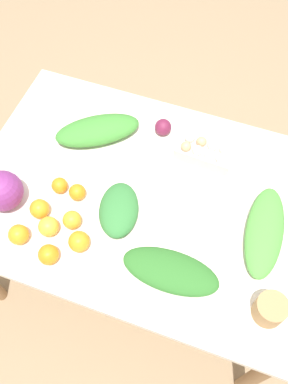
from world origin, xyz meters
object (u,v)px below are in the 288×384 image
orange_3 (79,242)px  orange_5 (40,209)px  egg_carton (204,152)px  orange_6 (19,235)px  orange_2 (49,227)px  greens_bunch_dandelion (98,130)px  orange_7 (77,192)px  greens_bunch_kale (171,271)px  cabbage_purple (3,191)px  greens_bunch_beet_tops (265,231)px  greens_bunch_scallion (119,210)px  orange_0 (72,220)px  orange_4 (60,185)px  beet_root (163,127)px  orange_1 (49,255)px  paper_bag (270,309)px

orange_3 → orange_5: bearing=159.6°
egg_carton → orange_6: bearing=-129.7°
orange_2 → orange_3: size_ratio=0.97×
greens_bunch_dandelion → orange_7: greens_bunch_dandelion is taller
greens_bunch_kale → orange_6: bearing=-174.1°
egg_carton → cabbage_purple: bearing=-142.5°
greens_bunch_dandelion → greens_bunch_beet_tops: (0.78, -0.22, -0.01)m
greens_bunch_scallion → orange_0: size_ratio=3.32×
orange_2 → orange_4: (-0.04, 0.18, -0.01)m
greens_bunch_scallion → beet_root: (0.03, 0.45, -0.00)m
orange_2 → orange_4: orange_2 is taller
orange_1 → greens_bunch_beet_tops: bearing=26.7°
greens_bunch_dandelion → orange_2: size_ratio=4.68×
greens_bunch_dandelion → orange_3: (0.14, -0.51, -0.00)m
greens_bunch_kale → greens_bunch_dandelion: bearing=134.9°
egg_carton → greens_bunch_kale: size_ratio=0.68×
paper_bag → orange_4: bearing=166.7°
paper_bag → greens_bunch_scallion: paper_bag is taller
cabbage_purple → beet_root: (0.48, 0.54, -0.04)m
cabbage_purple → greens_bunch_beet_tops: 1.02m
greens_bunch_dandelion → beet_root: size_ratio=5.01×
egg_carton → orange_1: bearing=-120.0°
orange_0 → orange_1: orange_1 is taller
greens_bunch_kale → cabbage_purple: bearing=174.3°
orange_5 → orange_7: 0.16m
greens_bunch_dandelion → paper_bag: bearing=-31.1°
greens_bunch_beet_tops → beet_root: beet_root is taller
cabbage_purple → orange_1: size_ratio=2.06×
paper_bag → orange_1: 0.81m
orange_1 → greens_bunch_kale: bearing=12.1°
greens_bunch_kale → orange_2: orange_2 is taller
cabbage_purple → greens_bunch_beet_tops: (1.00, 0.20, -0.05)m
greens_bunch_beet_tops → orange_7: orange_7 is taller
greens_bunch_beet_tops → cabbage_purple: bearing=-168.6°
cabbage_purple → paper_bag: 1.08m
egg_carton → greens_bunch_scallion: size_ratio=1.01×
greens_bunch_scallion → orange_4: 0.27m
paper_bag → greens_bunch_kale: 0.36m
cabbage_purple → orange_1: 0.32m
greens_bunch_kale → orange_7: 0.49m
orange_0 → orange_4: (-0.11, 0.13, -0.00)m
orange_6 → orange_7: (0.13, 0.25, -0.01)m
cabbage_purple → orange_5: (0.15, -0.01, -0.04)m
egg_carton → orange_4: egg_carton is taller
egg_carton → orange_7: bearing=-137.1°
paper_bag → greens_bunch_kale: bearing=176.8°
egg_carton → paper_bag: paper_bag is taller
orange_2 → paper_bag: bearing=-1.9°
egg_carton → greens_bunch_beet_tops: size_ratio=0.62×
greens_bunch_dandelion → orange_0: size_ratio=5.06×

